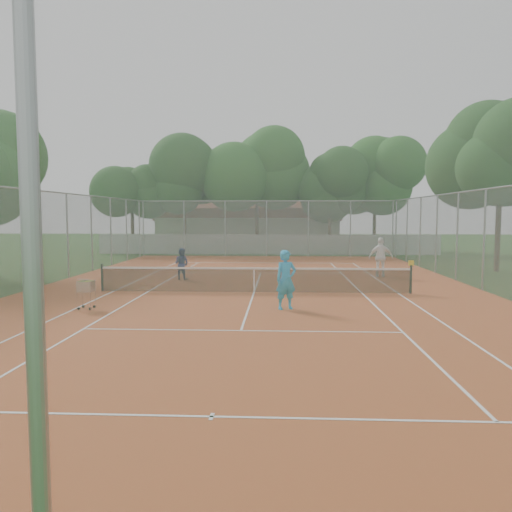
{
  "coord_description": "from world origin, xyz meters",
  "views": [
    {
      "loc": [
        1.0,
        -18.96,
        2.98
      ],
      "look_at": [
        0.0,
        1.5,
        1.3
      ],
      "focal_mm": 35.0,
      "sensor_mm": 36.0,
      "label": 1
    }
  ],
  "objects_px": {
    "clubhouse": "(249,223)",
    "player_near": "(286,280)",
    "player_far_left": "(182,264)",
    "ball_hopper": "(86,294)",
    "tennis_net": "(254,280)",
    "player_far_right": "(381,257)"
  },
  "relations": [
    {
      "from": "player_near",
      "to": "player_far_left",
      "type": "relative_size",
      "value": 1.29
    },
    {
      "from": "clubhouse",
      "to": "player_far_right",
      "type": "xyz_separation_m",
      "value": [
        7.83,
        -23.89,
        -1.23
      ]
    },
    {
      "from": "player_far_left",
      "to": "player_far_right",
      "type": "bearing_deg",
      "value": -150.44
    },
    {
      "from": "clubhouse",
      "to": "player_near",
      "type": "xyz_separation_m",
      "value": [
        3.19,
        -32.37,
        -1.24
      ]
    },
    {
      "from": "clubhouse",
      "to": "player_far_left",
      "type": "distance_m",
      "value": 25.44
    },
    {
      "from": "player_far_left",
      "to": "ball_hopper",
      "type": "xyz_separation_m",
      "value": [
        -1.57,
        -7.35,
        -0.23
      ]
    },
    {
      "from": "tennis_net",
      "to": "player_near",
      "type": "height_order",
      "value": "player_near"
    },
    {
      "from": "player_near",
      "to": "player_far_left",
      "type": "bearing_deg",
      "value": 100.68
    },
    {
      "from": "player_far_left",
      "to": "clubhouse",
      "type": "bearing_deg",
      "value": -72.79
    },
    {
      "from": "player_far_right",
      "to": "player_near",
      "type": "bearing_deg",
      "value": 73.77
    },
    {
      "from": "tennis_net",
      "to": "clubhouse",
      "type": "bearing_deg",
      "value": 93.95
    },
    {
      "from": "clubhouse",
      "to": "player_far_left",
      "type": "bearing_deg",
      "value": -93.46
    },
    {
      "from": "clubhouse",
      "to": "player_far_right",
      "type": "height_order",
      "value": "clubhouse"
    },
    {
      "from": "player_near",
      "to": "player_far_right",
      "type": "distance_m",
      "value": 9.67
    },
    {
      "from": "clubhouse",
      "to": "player_far_right",
      "type": "relative_size",
      "value": 8.62
    },
    {
      "from": "tennis_net",
      "to": "ball_hopper",
      "type": "xyz_separation_m",
      "value": [
        -5.1,
        -3.7,
        0.0
      ]
    },
    {
      "from": "player_near",
      "to": "ball_hopper",
      "type": "relative_size",
      "value": 1.9
    },
    {
      "from": "tennis_net",
      "to": "player_far_right",
      "type": "height_order",
      "value": "player_far_right"
    },
    {
      "from": "clubhouse",
      "to": "ball_hopper",
      "type": "xyz_separation_m",
      "value": [
        -3.1,
        -32.7,
        -1.69
      ]
    },
    {
      "from": "player_near",
      "to": "tennis_net",
      "type": "bearing_deg",
      "value": 86.13
    },
    {
      "from": "player_far_left",
      "to": "player_far_right",
      "type": "height_order",
      "value": "player_far_right"
    },
    {
      "from": "clubhouse",
      "to": "player_far_right",
      "type": "distance_m",
      "value": 25.17
    }
  ]
}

